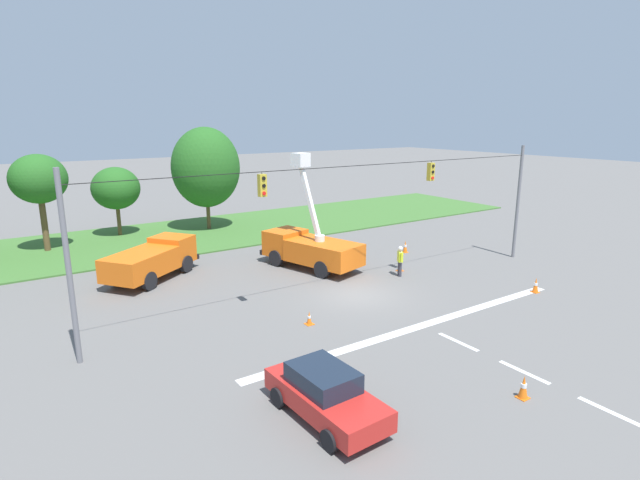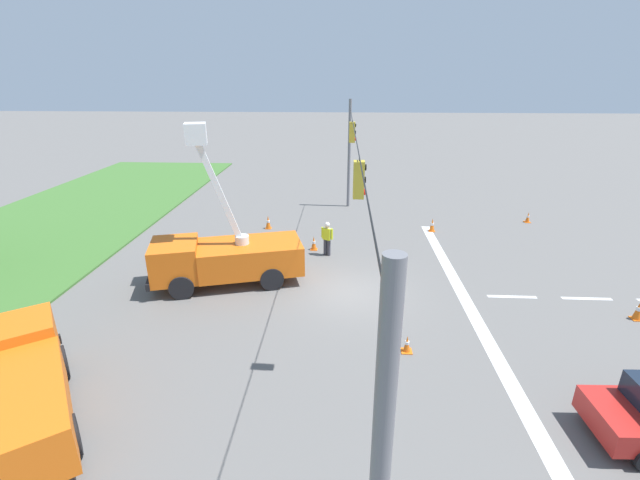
# 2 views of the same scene
# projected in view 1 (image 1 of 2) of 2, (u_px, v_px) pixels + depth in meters

# --- Properties ---
(ground_plane) EXTENTS (200.00, 200.00, 0.00)m
(ground_plane) POSITION_uv_depth(u_px,v_px,m) (356.00, 295.00, 25.56)
(ground_plane) COLOR #605E5B
(grass_verge) EXTENTS (56.00, 12.00, 0.10)m
(grass_verge) POSITION_uv_depth(u_px,v_px,m) (218.00, 231.00, 40.05)
(grass_verge) COLOR #3D6B2D
(grass_verge) RESTS_ON ground
(lane_markings) EXTENTS (17.60, 15.25, 0.01)m
(lane_markings) POSITION_uv_depth(u_px,v_px,m) (448.00, 337.00, 20.60)
(lane_markings) COLOR silver
(lane_markings) RESTS_ON ground
(signal_gantry) EXTENTS (26.20, 0.33, 7.20)m
(signal_gantry) POSITION_uv_depth(u_px,v_px,m) (357.00, 214.00, 24.54)
(signal_gantry) COLOR slate
(signal_gantry) RESTS_ON ground
(tree_west) EXTENTS (3.57, 3.28, 6.58)m
(tree_west) POSITION_uv_depth(u_px,v_px,m) (39.00, 180.00, 32.79)
(tree_west) COLOR brown
(tree_west) RESTS_ON ground
(tree_centre) EXTENTS (3.53, 3.43, 5.30)m
(tree_centre) POSITION_uv_depth(u_px,v_px,m) (116.00, 188.00, 37.55)
(tree_centre) COLOR brown
(tree_centre) RESTS_ON ground
(tree_east) EXTENTS (5.43, 4.99, 8.21)m
(tree_east) POSITION_uv_depth(u_px,v_px,m) (206.00, 168.00, 39.57)
(tree_east) COLOR brown
(tree_east) RESTS_ON ground
(utility_truck_bucket_lift) EXTENTS (4.05, 6.85, 6.85)m
(utility_truck_bucket_lift) POSITION_uv_depth(u_px,v_px,m) (310.00, 246.00, 30.00)
(utility_truck_bucket_lift) COLOR orange
(utility_truck_bucket_lift) RESTS_ON ground
(utility_truck_support_near) EXTENTS (6.12, 5.36, 2.04)m
(utility_truck_support_near) POSITION_uv_depth(u_px,v_px,m) (152.00, 259.00, 27.97)
(utility_truck_support_near) COLOR orange
(utility_truck_support_near) RESTS_ON ground
(sedan_red) EXTENTS (2.03, 4.36, 1.56)m
(sedan_red) POSITION_uv_depth(u_px,v_px,m) (325.00, 393.00, 14.94)
(sedan_red) COLOR red
(sedan_red) RESTS_ON ground
(road_worker) EXTENTS (0.39, 0.59, 1.77)m
(road_worker) POSITION_uv_depth(u_px,v_px,m) (400.00, 259.00, 28.44)
(road_worker) COLOR #383842
(road_worker) RESTS_ON ground
(traffic_cone_foreground_left) EXTENTS (0.36, 0.36, 0.78)m
(traffic_cone_foreground_left) POSITION_uv_depth(u_px,v_px,m) (536.00, 285.00, 25.87)
(traffic_cone_foreground_left) COLOR orange
(traffic_cone_foreground_left) RESTS_ON ground
(traffic_cone_foreground_right) EXTENTS (0.36, 0.36, 0.80)m
(traffic_cone_foreground_right) POSITION_uv_depth(u_px,v_px,m) (405.00, 247.00, 33.66)
(traffic_cone_foreground_right) COLOR orange
(traffic_cone_foreground_right) RESTS_ON ground
(traffic_cone_mid_left) EXTENTS (0.36, 0.36, 0.73)m
(traffic_cone_mid_left) POSITION_uv_depth(u_px,v_px,m) (400.00, 265.00, 29.54)
(traffic_cone_mid_left) COLOR orange
(traffic_cone_mid_left) RESTS_ON ground
(traffic_cone_near_bucket) EXTENTS (0.36, 0.36, 0.60)m
(traffic_cone_near_bucket) POSITION_uv_depth(u_px,v_px,m) (309.00, 318.00, 21.85)
(traffic_cone_near_bucket) COLOR orange
(traffic_cone_near_bucket) RESTS_ON ground
(traffic_cone_lane_edge_a) EXTENTS (0.36, 0.36, 0.79)m
(traffic_cone_lane_edge_a) POSITION_uv_depth(u_px,v_px,m) (524.00, 387.00, 16.04)
(traffic_cone_lane_edge_a) COLOR orange
(traffic_cone_lane_edge_a) RESTS_ON ground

